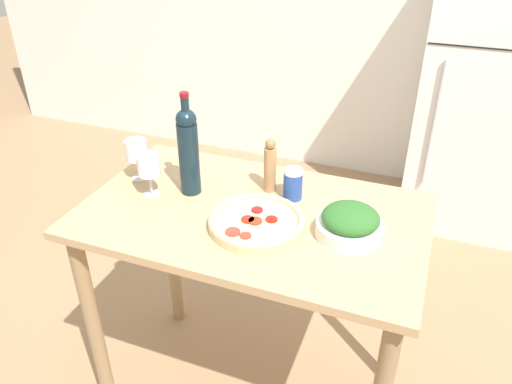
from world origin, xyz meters
TOP-DOWN VIEW (x-y plane):
  - refrigerator at (0.79, 1.83)m, footprint 0.76×0.70m
  - prep_counter at (0.00, 0.00)m, footprint 1.16×0.70m
  - wine_bottle at (-0.26, 0.05)m, footprint 0.07×0.07m
  - wine_glass_near at (-0.38, -0.02)m, footprint 0.08×0.08m
  - wine_glass_far at (-0.48, 0.07)m, footprint 0.08×0.08m
  - pepper_mill at (0.01, 0.16)m, footprint 0.04×0.04m
  - salad_bowl at (0.33, -0.02)m, footprint 0.21×0.21m
  - homemade_pizza at (0.04, -0.07)m, footprint 0.31×0.31m
  - salt_canister at (0.10, 0.14)m, footprint 0.07×0.07m

SIDE VIEW (x-z plane):
  - prep_counter at x=0.00m, z-range 0.31..1.25m
  - refrigerator at x=0.79m, z-range 0.00..1.66m
  - homemade_pizza at x=0.04m, z-range 0.94..0.98m
  - salad_bowl at x=0.33m, z-range 0.94..1.04m
  - salt_canister at x=0.10m, z-range 0.94..1.05m
  - pepper_mill at x=0.01m, z-range 0.94..1.14m
  - wine_glass_near at x=-0.38m, z-range 0.97..1.13m
  - wine_glass_far at x=-0.48m, z-range 0.98..1.13m
  - wine_bottle at x=-0.26m, z-range 0.92..1.30m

